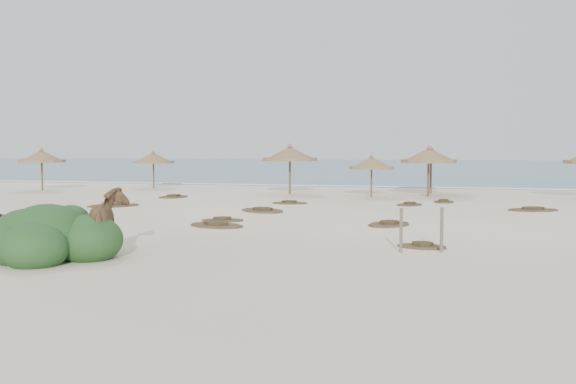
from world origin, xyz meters
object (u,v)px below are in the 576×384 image
Objects in this scene: palapa_0 at (42,157)px; palapa_1 at (153,159)px; horse at (109,222)px; bush at (49,238)px.

palapa_1 is at bearing 33.38° from palapa_0.
palapa_0 is 7.17m from palapa_1.
palapa_0 is 27.68m from horse.
palapa_1 is at bearing 111.33° from bush.
horse reaches higher than bush.
horse is (11.45, -25.40, -1.16)m from palapa_1.
horse is at bearing -50.90° from palapa_0.
bush is (10.25, -26.25, -1.51)m from palapa_1.
bush is (16.23, -22.30, -1.65)m from palapa_0.
palapa_1 is at bearing -91.42° from horse.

